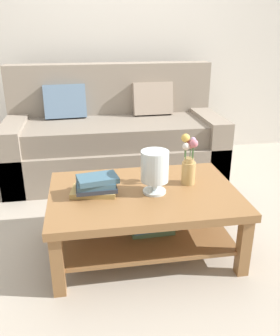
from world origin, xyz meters
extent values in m
plane|color=#ADA393|center=(0.00, 0.00, 0.00)|extent=(10.00, 10.00, 0.00)
cube|color=beige|center=(0.00, 1.65, 1.35)|extent=(6.40, 0.12, 2.70)
cube|color=gray|center=(-0.09, 0.88, 0.18)|extent=(2.05, 0.90, 0.36)
cube|color=gray|center=(-0.09, 0.85, 0.46)|extent=(1.81, 0.74, 0.20)
cube|color=gray|center=(-0.09, 1.23, 0.71)|extent=(2.05, 0.20, 0.70)
cube|color=gray|center=(-1.02, 0.88, 0.30)|extent=(0.20, 0.90, 0.60)
cube|color=gray|center=(0.83, 0.88, 0.30)|extent=(0.20, 0.90, 0.60)
cube|color=slate|center=(-0.56, 1.09, 0.72)|extent=(0.41, 0.21, 0.34)
cube|color=gray|center=(0.32, 1.09, 0.72)|extent=(0.41, 0.20, 0.34)
cube|color=olive|center=(-0.04, -0.42, 0.41)|extent=(1.20, 0.82, 0.05)
cube|color=olive|center=(-0.58, -0.78, 0.19)|extent=(0.07, 0.07, 0.38)
cube|color=olive|center=(0.51, -0.78, 0.19)|extent=(0.07, 0.07, 0.38)
cube|color=olive|center=(-0.58, -0.07, 0.19)|extent=(0.07, 0.07, 0.38)
cube|color=olive|center=(0.51, -0.07, 0.19)|extent=(0.07, 0.07, 0.38)
cube|color=olive|center=(-0.04, -0.42, 0.14)|extent=(1.08, 0.70, 0.02)
cube|color=#51704C|center=(0.01, -0.44, 0.17)|extent=(0.29, 0.21, 0.04)
cube|color=#3D6075|center=(0.01, -0.44, 0.20)|extent=(0.30, 0.23, 0.03)
cube|color=tan|center=(0.01, -0.45, 0.23)|extent=(0.30, 0.23, 0.03)
cube|color=tan|center=(-0.35, -0.40, 0.45)|extent=(0.30, 0.22, 0.03)
cube|color=#2D333D|center=(-0.34, -0.42, 0.48)|extent=(0.26, 0.16, 0.03)
cube|color=#3D6075|center=(-0.34, -0.42, 0.50)|extent=(0.24, 0.16, 0.03)
cube|color=#3D6075|center=(-0.33, -0.42, 0.54)|extent=(0.27, 0.19, 0.03)
cylinder|color=silver|center=(0.03, -0.45, 0.44)|extent=(0.15, 0.15, 0.02)
cylinder|color=silver|center=(0.03, -0.45, 0.48)|extent=(0.04, 0.04, 0.07)
cylinder|color=silver|center=(0.03, -0.45, 0.61)|extent=(0.17, 0.17, 0.19)
sphere|color=#51704C|center=(0.00, -0.45, 0.57)|extent=(0.06, 0.06, 0.06)
sphere|color=#3D6075|center=(0.05, -0.43, 0.57)|extent=(0.06, 0.06, 0.06)
cylinder|color=tan|center=(0.27, -0.35, 0.51)|extent=(0.09, 0.09, 0.15)
cylinder|color=tan|center=(0.27, -0.35, 0.60)|extent=(0.06, 0.06, 0.03)
cylinder|color=#426638|center=(0.29, -0.35, 0.67)|extent=(0.01, 0.01, 0.11)
sphere|color=#B28CB7|center=(0.29, -0.35, 0.73)|extent=(0.04, 0.04, 0.04)
cylinder|color=#426638|center=(0.29, -0.33, 0.65)|extent=(0.01, 0.01, 0.07)
sphere|color=#C66B7A|center=(0.29, -0.33, 0.70)|extent=(0.06, 0.06, 0.06)
cylinder|color=#426638|center=(0.25, -0.33, 0.67)|extent=(0.01, 0.01, 0.11)
sphere|color=gold|center=(0.25, -0.33, 0.74)|extent=(0.06, 0.06, 0.06)
cylinder|color=#426638|center=(0.24, -0.37, 0.65)|extent=(0.01, 0.01, 0.07)
sphere|color=silver|center=(0.24, -0.37, 0.70)|extent=(0.05, 0.05, 0.05)
cylinder|color=#426638|center=(0.29, -0.38, 0.66)|extent=(0.01, 0.01, 0.09)
sphere|color=#C66B7A|center=(0.29, -0.38, 0.72)|extent=(0.05, 0.05, 0.05)
camera|label=1|loc=(-0.40, -2.43, 1.42)|focal=37.96mm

